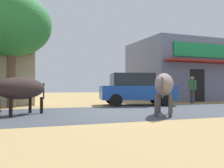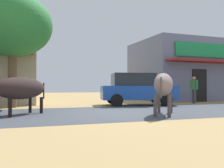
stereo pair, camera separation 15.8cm
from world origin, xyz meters
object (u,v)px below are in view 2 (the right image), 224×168
at_px(roadside_tree, 13,26).
at_px(pedestrian_by_shop, 194,88).
at_px(parked_hatchback_car, 136,89).
at_px(cow_near_brown, 20,88).
at_px(cow_far_dark, 164,85).

height_order(roadside_tree, pedestrian_by_shop, roadside_tree).
xyz_separation_m(parked_hatchback_car, cow_near_brown, (-5.71, -3.03, 0.04)).
height_order(parked_hatchback_car, cow_near_brown, parked_hatchback_car).
height_order(roadside_tree, cow_near_brown, roadside_tree).
bearing_deg(pedestrian_by_shop, roadside_tree, 178.62).
relative_size(cow_near_brown, pedestrian_by_shop, 1.45).
relative_size(roadside_tree, parked_hatchback_car, 1.27).
xyz_separation_m(roadside_tree, cow_far_dark, (4.82, -5.08, -2.75)).
xyz_separation_m(roadside_tree, cow_near_brown, (0.31, -3.53, -2.87)).
bearing_deg(parked_hatchback_car, roadside_tree, 175.28).
bearing_deg(parked_hatchback_car, cow_near_brown, -152.02).
bearing_deg(cow_near_brown, cow_far_dark, -19.00).
distance_m(roadside_tree, parked_hatchback_car, 6.70).
bearing_deg(roadside_tree, cow_far_dark, -46.50).
relative_size(roadside_tree, cow_far_dark, 2.17).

